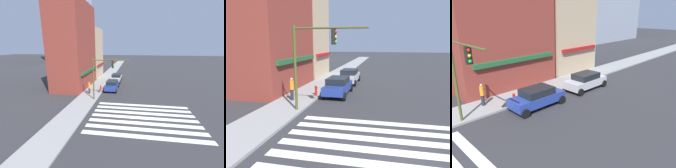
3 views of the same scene
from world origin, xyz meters
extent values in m
plane|color=#2D2D30|center=(0.00, 0.00, 0.00)|extent=(200.00, 200.00, 0.00)
cube|color=gray|center=(0.00, 7.50, 0.07)|extent=(120.00, 3.00, 0.15)
cube|color=silver|center=(-1.12, 0.00, 0.00)|extent=(0.60, 10.80, 0.01)
cube|color=silver|center=(0.00, 0.00, 0.00)|extent=(0.60, 10.80, 0.01)
cube|color=silver|center=(1.12, 0.00, 0.00)|extent=(0.60, 10.80, 0.01)
cube|color=silver|center=(2.23, 0.00, 0.00)|extent=(0.60, 10.80, 0.01)
cube|color=silver|center=(3.35, 0.00, 0.00)|extent=(0.60, 10.80, 0.01)
cube|color=maroon|center=(10.70, 11.50, 7.03)|extent=(9.71, 5.00, 14.06)
cube|color=#1E592D|center=(10.70, 8.85, 3.00)|extent=(8.25, 0.30, 0.40)
cube|color=tan|center=(19.39, 11.50, 5.44)|extent=(6.71, 5.00, 10.88)
cube|color=maroon|center=(19.39, 8.85, 3.00)|extent=(5.71, 0.30, 0.40)
cylinder|color=#474C1E|center=(4.34, 6.40, 2.83)|extent=(0.18, 0.18, 5.66)
cylinder|color=#474C1E|center=(4.34, 4.06, 5.46)|extent=(0.12, 4.69, 0.12)
cube|color=black|center=(4.34, 3.82, 4.94)|extent=(0.32, 0.24, 0.95)
sphere|color=red|center=(4.34, 3.69, 5.23)|extent=(0.18, 0.18, 0.18)
sphere|color=#EAAD14|center=(4.34, 3.69, 4.93)|extent=(0.18, 0.18, 0.18)
sphere|color=green|center=(4.34, 3.69, 4.63)|extent=(0.18, 0.18, 0.18)
cube|color=navy|center=(9.53, 4.70, 0.69)|extent=(4.42, 1.85, 0.70)
cube|color=black|center=(9.53, 4.70, 1.31)|extent=(2.44, 1.68, 0.55)
cylinder|color=black|center=(7.74, 5.60, 0.34)|extent=(0.68, 0.22, 0.68)
cylinder|color=black|center=(7.74, 3.80, 0.34)|extent=(0.68, 0.22, 0.68)
cylinder|color=black|center=(11.32, 5.60, 0.34)|extent=(0.68, 0.22, 0.68)
cylinder|color=black|center=(11.32, 3.80, 0.34)|extent=(0.68, 0.22, 0.68)
cube|color=#B7B7BC|center=(15.51, 4.70, 0.69)|extent=(4.42, 1.85, 0.70)
cube|color=black|center=(15.51, 4.70, 1.31)|extent=(2.44, 1.69, 0.55)
cylinder|color=black|center=(13.72, 5.60, 0.34)|extent=(0.68, 0.22, 0.68)
cylinder|color=black|center=(13.72, 3.80, 0.34)|extent=(0.68, 0.22, 0.68)
cylinder|color=black|center=(17.31, 5.60, 0.34)|extent=(0.68, 0.22, 0.68)
cylinder|color=black|center=(17.31, 3.80, 0.34)|extent=(0.68, 0.22, 0.68)
cylinder|color=#23232D|center=(6.54, 7.71, 0.57)|extent=(0.26, 0.26, 0.85)
cylinder|color=orange|center=(6.54, 7.71, 1.35)|extent=(0.32, 0.32, 0.70)
sphere|color=tan|center=(6.54, 7.71, 1.81)|extent=(0.22, 0.22, 0.22)
cylinder|color=red|center=(8.51, 6.40, 0.47)|extent=(0.20, 0.20, 0.65)
sphere|color=red|center=(8.51, 6.40, 0.87)|extent=(0.24, 0.24, 0.24)
camera|label=1|loc=(-14.39, 1.04, 7.30)|focal=24.00mm
camera|label=2|loc=(-8.86, 0.61, 4.59)|focal=35.00mm
camera|label=3|loc=(-0.31, -7.83, 7.12)|focal=35.00mm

